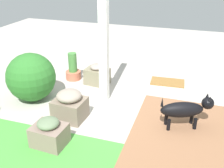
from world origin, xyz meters
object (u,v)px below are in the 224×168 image
Objects in this scene: dog at (186,109)px; stone_planter_far at (49,133)px; stone_planter_nearest at (97,75)px; doormat at (167,82)px; porch_pillar at (104,33)px; round_shrub at (31,77)px; stone_planter_mid at (70,105)px; terracotta_pot_tall at (73,70)px.

stone_planter_far is at bearing 29.82° from dog.
stone_planter_nearest is 0.74× the size of doormat.
porch_pillar reaches higher than stone_planter_far.
porch_pillar is 1.91m from doormat.
stone_planter_far is 0.55× the size of round_shrub.
round_shrub is at bearing 47.47° from stone_planter_nearest.
stone_planter_far is at bearing 131.85° from round_shrub.
porch_pillar is 1.24m from stone_planter_nearest.
stone_planter_far is 1.98m from dog.
terracotta_pot_tall is at bearing -66.19° from stone_planter_mid.
dog is at bearing 105.74° from doormat.
stone_planter_mid reaches higher than stone_planter_far.
dog is (-1.71, -0.98, 0.13)m from stone_planter_far.
doormat is at bearing -167.65° from terracotta_pot_tall.
dog reaches higher than stone_planter_nearest.
stone_planter_far is 0.60× the size of dog.
stone_planter_far is at bearing 78.68° from porch_pillar.
stone_planter_nearest reaches higher than doormat.
round_shrub is at bearing -48.15° from stone_planter_far.
stone_planter_far is (0.29, 1.43, -1.04)m from porch_pillar.
doormat is at bearing -116.98° from stone_planter_far.
doormat is (-1.31, -1.84, -0.22)m from stone_planter_mid.
dog is at bearing -170.14° from stone_planter_mid.
terracotta_pot_tall is (0.57, -0.07, 0.01)m from stone_planter_nearest.
round_shrub is (0.96, -1.07, 0.25)m from stone_planter_far.
stone_planter_mid is 1.55m from terracotta_pot_tall.
round_shrub reaches higher than stone_planter_nearest.
stone_planter_mid is at bearing 67.37° from porch_pillar.
doormat is (-1.28, -2.52, -0.17)m from stone_planter_far.
doormat is at bearing -125.45° from stone_planter_mid.
stone_planter_mid is 0.74× the size of doormat.
round_shrub is 1.27× the size of doormat.
stone_planter_nearest is 0.99× the size of stone_planter_mid.
stone_planter_nearest is 2.02m from stone_planter_far.
stone_planter_mid is at bearing 54.55° from doormat.
porch_pillar is 1.52m from round_shrub.
doormat is (0.43, -1.53, -0.30)m from dog.
stone_planter_mid reaches higher than stone_planter_nearest.
stone_planter_nearest reaches higher than stone_planter_far.
doormat is at bearing -132.46° from porch_pillar.
round_shrub is at bearing 16.27° from porch_pillar.
terracotta_pot_tall reaches higher than dog.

